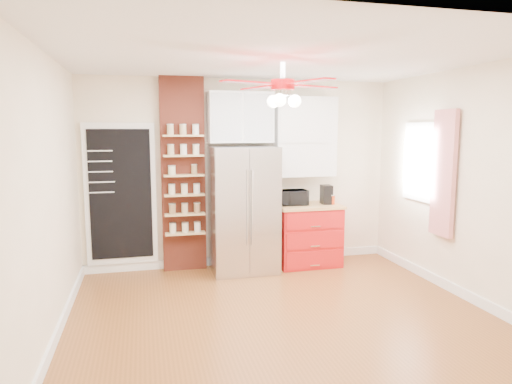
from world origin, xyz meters
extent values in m
plane|color=brown|center=(0.00, 0.00, 0.00)|extent=(4.50, 4.50, 0.00)
plane|color=white|center=(0.00, 0.00, 2.70)|extent=(4.50, 4.50, 0.00)
cube|color=#FBEBCA|center=(0.00, 2.00, 1.35)|extent=(4.50, 0.02, 2.70)
cube|color=#FBEBCA|center=(0.00, -2.00, 1.35)|extent=(4.50, 0.02, 2.70)
cube|color=#FBEBCA|center=(-2.25, 0.00, 1.35)|extent=(0.02, 4.00, 2.70)
cube|color=#FBEBCA|center=(2.25, 0.00, 1.35)|extent=(0.02, 4.00, 2.70)
cube|color=white|center=(-1.70, 1.97, 1.10)|extent=(0.95, 0.04, 1.95)
cube|color=black|center=(-1.70, 1.95, 1.10)|extent=(0.82, 0.02, 1.78)
cube|color=brown|center=(-0.85, 1.92, 1.35)|extent=(0.60, 0.16, 2.70)
cube|color=silver|center=(-0.05, 1.63, 0.88)|extent=(0.90, 0.70, 1.75)
cube|color=white|center=(-0.05, 1.82, 2.15)|extent=(0.90, 0.35, 0.70)
cube|color=red|center=(0.92, 1.68, 0.43)|extent=(0.90, 0.60, 0.86)
cube|color=tan|center=(0.92, 1.68, 0.88)|extent=(0.94, 0.64, 0.04)
cube|color=white|center=(0.92, 1.85, 1.88)|extent=(0.90, 0.30, 1.15)
cube|color=white|center=(2.23, 0.90, 1.55)|extent=(0.04, 0.75, 1.05)
cube|color=red|center=(2.18, 0.35, 1.45)|extent=(0.06, 0.40, 1.55)
cylinder|color=silver|center=(0.00, 0.00, 2.55)|extent=(0.05, 0.05, 0.20)
cylinder|color=maroon|center=(0.00, 0.00, 2.43)|extent=(0.24, 0.24, 0.10)
sphere|color=white|center=(0.00, 0.00, 2.27)|extent=(0.13, 0.13, 0.13)
imported|color=black|center=(0.70, 1.69, 1.01)|extent=(0.40, 0.27, 0.22)
cube|color=black|center=(1.20, 1.67, 1.04)|extent=(0.16, 0.21, 0.28)
cylinder|color=#AB2C09|center=(1.26, 1.61, 0.96)|extent=(0.11, 0.11, 0.13)
cylinder|color=#AC0928|center=(1.28, 1.74, 0.98)|extent=(0.12, 0.12, 0.15)
cylinder|color=beige|center=(-1.01, 1.76, 1.43)|extent=(0.13, 0.13, 0.12)
cylinder|color=#9A7A4E|center=(-0.71, 1.80, 1.43)|extent=(0.11, 0.11, 0.12)
camera|label=1|loc=(-1.40, -4.49, 1.98)|focal=32.00mm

